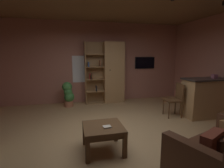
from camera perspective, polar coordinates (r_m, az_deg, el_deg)
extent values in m
cube|color=tan|center=(3.81, 1.48, -16.93)|extent=(6.50, 5.87, 0.02)
cube|color=#AD7060|center=(6.33, -5.50, 7.05)|extent=(6.62, 0.06, 2.84)
cube|color=white|center=(6.25, -10.35, 4.87)|extent=(0.57, 0.01, 0.94)
cube|color=#A87F51|center=(6.20, 0.56, 3.82)|extent=(0.72, 0.38, 2.15)
cube|color=#A87F51|center=(6.24, -6.01, 3.82)|extent=(0.66, 0.02, 2.15)
cube|color=#A87F51|center=(6.03, -8.81, 3.56)|extent=(0.02, 0.38, 2.15)
sphere|color=black|center=(5.95, -0.64, 4.63)|extent=(0.04, 0.04, 0.04)
cube|color=#A87F51|center=(6.26, -5.62, -6.09)|extent=(0.66, 0.38, 0.02)
cube|color=#A87F51|center=(6.16, -5.69, -2.32)|extent=(0.66, 0.38, 0.02)
cube|color=#A87F51|center=(6.09, -5.75, 1.64)|extent=(0.66, 0.38, 0.02)
cube|color=#A87F51|center=(6.05, -5.82, 5.68)|extent=(0.66, 0.38, 0.02)
cube|color=#A87F51|center=(6.03, -5.89, 9.76)|extent=(0.66, 0.38, 0.02)
cube|color=black|center=(6.09, -5.23, -1.43)|extent=(0.03, 0.23, 0.19)
cube|color=#2D4C8C|center=(5.96, -7.81, 6.46)|extent=(0.04, 0.23, 0.16)
cube|color=brown|center=(6.01, -6.59, 2.59)|extent=(0.04, 0.23, 0.20)
cube|color=#387247|center=(6.00, -7.19, 2.45)|extent=(0.03, 0.23, 0.18)
cube|color=#B22D2D|center=(6.00, -7.29, 2.50)|extent=(0.05, 0.23, 0.19)
cube|color=brown|center=(6.01, -4.05, 6.79)|extent=(0.03, 0.23, 0.21)
sphere|color=beige|center=(6.16, -5.29, -1.85)|extent=(0.10, 0.10, 0.10)
cube|color=#A87F51|center=(5.48, 29.37, -4.09)|extent=(1.40, 0.55, 1.03)
cube|color=#2D2826|center=(5.39, 29.83, 1.47)|extent=(1.46, 0.61, 0.04)
cube|color=#995972|center=(5.41, 30.82, 2.21)|extent=(0.13, 0.13, 0.11)
cube|color=#4C2D1E|center=(3.06, 32.98, -20.95)|extent=(1.76, 1.35, 0.42)
cube|color=brown|center=(2.74, 33.18, -17.43)|extent=(0.40, 0.21, 0.33)
cube|color=brown|center=(2.64, 30.20, -17.58)|extent=(0.45, 0.31, 0.39)
cube|color=brown|center=(3.11, -2.94, -14.11)|extent=(0.69, 0.67, 0.05)
cube|color=brown|center=(3.14, -2.93, -15.20)|extent=(0.62, 0.60, 0.08)
cube|color=brown|center=(2.92, -8.07, -21.00)|extent=(0.07, 0.07, 0.41)
cube|color=brown|center=(3.03, 4.25, -19.76)|extent=(0.07, 0.07, 0.41)
cube|color=brown|center=(3.44, -9.07, -16.07)|extent=(0.07, 0.07, 0.41)
cube|color=brown|center=(3.53, 1.22, -15.25)|extent=(0.07, 0.07, 0.41)
cube|color=beige|center=(3.04, -1.66, -13.97)|extent=(0.14, 0.12, 0.02)
cube|color=brown|center=(5.07, 19.47, -5.06)|extent=(0.46, 0.46, 0.04)
cube|color=brown|center=(5.10, 21.53, -2.32)|extent=(0.08, 0.40, 0.44)
cylinder|color=brown|center=(5.21, 16.66, -7.15)|extent=(0.04, 0.04, 0.46)
cylinder|color=brown|center=(4.90, 18.36, -8.30)|extent=(0.04, 0.04, 0.46)
cylinder|color=brown|center=(5.36, 20.21, -6.86)|extent=(0.04, 0.04, 0.46)
cylinder|color=brown|center=(5.06, 22.08, -7.95)|extent=(0.04, 0.04, 0.46)
cylinder|color=#B77051|center=(5.95, -14.12, -6.30)|extent=(0.29, 0.29, 0.19)
sphere|color=#3D7F3D|center=(5.88, -13.98, -4.19)|extent=(0.33, 0.33, 0.33)
sphere|color=#3D7F3D|center=(5.85, -14.33, -2.66)|extent=(0.28, 0.28, 0.28)
sphere|color=#3D7F3D|center=(5.87, -14.67, -0.93)|extent=(0.32, 0.32, 0.32)
cube|color=black|center=(6.81, 10.79, 6.91)|extent=(0.79, 0.05, 0.44)
cube|color=black|center=(6.78, 10.88, 6.90)|extent=(0.75, 0.01, 0.40)
cylinder|color=black|center=(4.68, 33.07, 21.48)|extent=(0.07, 0.07, 0.09)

